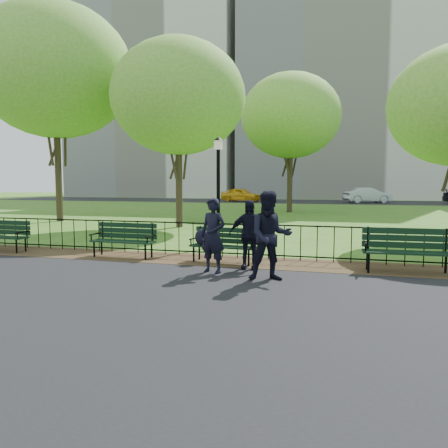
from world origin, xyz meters
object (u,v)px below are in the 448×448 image
(person_mid, at_px, (270,236))
(taxi, at_px, (241,195))
(park_bench_left_a, at_px, (125,236))
(park_bench_left_b, at_px, (2,232))
(tree_near_w, at_px, (178,97))
(sedan_silver, at_px, (368,195))
(person_right, at_px, (249,234))
(lamppost, at_px, (218,187))
(park_bench_right_a, at_px, (407,246))
(park_bench_main, at_px, (216,240))
(tree_mid_w, at_px, (55,71))
(person_left, at_px, (213,235))
(tree_far_c, at_px, (291,116))

(person_mid, height_order, taxi, person_mid)
(person_mid, bearing_deg, park_bench_left_a, 141.57)
(park_bench_left_b, xyz_separation_m, taxi, (-0.63, 31.79, 0.15))
(tree_near_w, relative_size, sedan_silver, 1.85)
(person_right, bearing_deg, person_mid, -63.10)
(lamppost, height_order, tree_near_w, tree_near_w)
(park_bench_right_a, distance_m, lamppost, 5.89)
(park_bench_main, distance_m, person_right, 1.13)
(tree_mid_w, xyz_separation_m, person_left, (11.03, -9.88, -6.47))
(tree_near_w, distance_m, tree_far_c, 11.19)
(park_bench_right_a, relative_size, tree_near_w, 0.23)
(park_bench_left_a, height_order, tree_far_c, tree_far_c)
(park_bench_left_b, bearing_deg, person_right, -2.79)
(person_right, distance_m, taxi, 33.36)
(lamppost, bearing_deg, sedan_silver, 79.06)
(tree_near_w, height_order, person_mid, tree_near_w)
(park_bench_left_a, height_order, person_right, person_right)
(park_bench_left_a, bearing_deg, person_right, -9.18)
(person_left, bearing_deg, person_right, 57.73)
(park_bench_left_b, relative_size, taxi, 0.42)
(park_bench_right_a, bearing_deg, lamppost, 149.34)
(sedan_silver, bearing_deg, person_mid, 151.62)
(person_right, relative_size, sedan_silver, 0.36)
(taxi, distance_m, sedan_silver, 11.90)
(park_bench_right_a, relative_size, person_right, 1.20)
(person_mid, bearing_deg, park_bench_right_a, 13.40)
(person_left, bearing_deg, park_bench_left_a, 169.50)
(tree_mid_w, xyz_separation_m, sedan_silver, (15.70, 23.57, -6.56))
(tree_mid_w, height_order, person_left, tree_mid_w)
(tree_mid_w, bearing_deg, tree_near_w, -9.02)
(park_bench_left_a, distance_m, person_left, 3.09)
(person_left, bearing_deg, park_bench_main, 118.35)
(park_bench_left_a, distance_m, lamppost, 3.41)
(tree_far_c, bearing_deg, person_right, -85.65)
(tree_near_w, bearing_deg, person_left, -64.39)
(park_bench_left_b, distance_m, person_left, 6.72)
(park_bench_right_a, distance_m, person_mid, 3.12)
(park_bench_left_a, xyz_separation_m, sedan_silver, (7.47, 32.16, 0.17))
(park_bench_right_a, bearing_deg, sedan_silver, 87.20)
(park_bench_left_a, relative_size, person_left, 1.07)
(tree_far_c, bearing_deg, park_bench_main, -88.49)
(person_left, relative_size, person_right, 1.04)
(lamppost, xyz_separation_m, tree_mid_w, (-9.99, 5.95, 5.48))
(tree_far_c, xyz_separation_m, person_right, (1.43, -18.82, -5.33))
(person_mid, distance_m, taxi, 34.50)
(lamppost, bearing_deg, taxi, 102.01)
(park_bench_left_a, distance_m, person_mid, 4.44)
(tree_mid_w, xyz_separation_m, person_mid, (12.33, -10.28, -6.39))
(lamppost, distance_m, taxi, 29.77)
(tree_far_c, bearing_deg, tree_near_w, -107.93)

